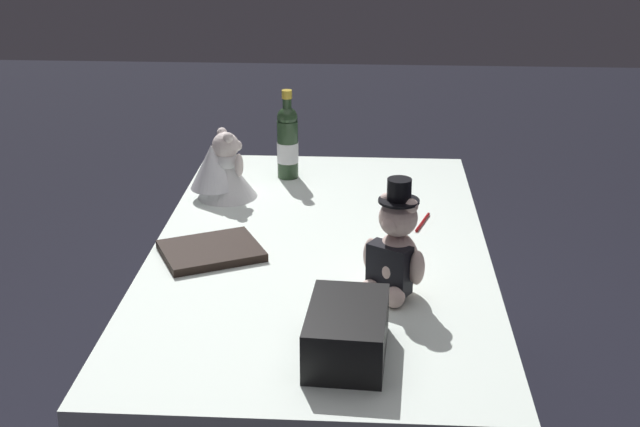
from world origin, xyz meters
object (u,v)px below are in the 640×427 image
object	(u,v)px
teddy_bear_bride	(222,170)
signing_pen	(423,222)
gift_case_black	(347,332)
teddy_bear_groom	(395,252)
guestbook	(211,251)
champagne_bottle	(288,141)

from	to	relation	value
teddy_bear_bride	signing_pen	distance (m)	0.65
signing_pen	gift_case_black	world-z (taller)	gift_case_black
teddy_bear_bride	gift_case_black	xyz separation A→B (m)	(0.93, 0.42, -0.03)
teddy_bear_groom	guestbook	distance (m)	0.54
guestbook	teddy_bear_bride	bearing A→B (deg)	158.99
teddy_bear_groom	champagne_bottle	world-z (taller)	champagne_bottle
champagne_bottle	teddy_bear_groom	bearing A→B (deg)	21.85
signing_pen	guestbook	distance (m)	0.64
guestbook	teddy_bear_groom	bearing A→B (deg)	41.15
signing_pen	gift_case_black	size ratio (longest dim) A/B	0.53
teddy_bear_groom	champagne_bottle	size ratio (longest dim) A/B	0.99
champagne_bottle	guestbook	world-z (taller)	champagne_bottle
teddy_bear_bride	champagne_bottle	size ratio (longest dim) A/B	0.78
teddy_bear_groom	champagne_bottle	bearing A→B (deg)	-158.15
teddy_bear_bride	guestbook	distance (m)	0.44
champagne_bottle	signing_pen	xyz separation A→B (m)	(0.38, 0.43, -0.12)
champagne_bottle	signing_pen	world-z (taller)	champagne_bottle
signing_pen	guestbook	world-z (taller)	guestbook
teddy_bear_groom	gift_case_black	bearing A→B (deg)	-20.10
teddy_bear_bride	gift_case_black	world-z (taller)	teddy_bear_bride
teddy_bear_bride	signing_pen	xyz separation A→B (m)	(0.18, 0.62, -0.09)
teddy_bear_groom	guestbook	bearing A→B (deg)	-112.78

